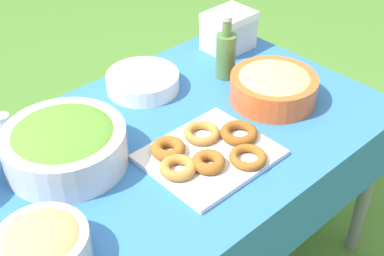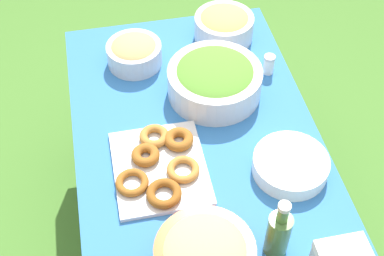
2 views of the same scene
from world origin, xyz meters
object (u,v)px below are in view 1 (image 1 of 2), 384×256
Objects in this scene: pasta_bowl at (274,86)px; cooler_box at (229,31)px; plate_stack at (143,81)px; bread_bowl at (43,245)px; olive_oil_bottle at (226,54)px; donut_platter at (208,152)px; salad_bowl at (65,144)px.

pasta_bowl is 0.39m from cooler_box.
pasta_bowl is 1.16× the size of plate_stack.
pasta_bowl is 0.92m from bread_bowl.
olive_oil_bottle reaches higher than bread_bowl.
donut_platter is at bearing 38.06° from olive_oil_bottle.
bread_bowl is at bearing 1.36° from donut_platter.
plate_stack is 0.31m from olive_oil_bottle.
plate_stack reaches higher than donut_platter.
donut_platter is 0.47m from olive_oil_bottle.
plate_stack is at bearing -145.90° from bread_bowl.
plate_stack is 1.40× the size of cooler_box.
salad_bowl is at bearing -130.35° from bread_bowl.
pasta_bowl is 1.34× the size of bread_bowl.
donut_platter is at bearing 39.04° from cooler_box.
plate_stack is at bearing -26.65° from olive_oil_bottle.
donut_platter is 1.78× the size of bread_bowl.
cooler_box is (-0.15, -0.36, 0.02)m from pasta_bowl.
bread_bowl is (0.55, 0.01, 0.04)m from donut_platter.
cooler_box is at bearing -179.29° from plate_stack.
bread_bowl is 1.21× the size of cooler_box.
plate_stack is at bearing -51.88° from pasta_bowl.
cooler_box reaches higher than bread_bowl.
salad_bowl reaches higher than bread_bowl.
cooler_box reaches higher than donut_platter.
cooler_box is at bearing -168.71° from salad_bowl.
pasta_bowl is at bearing 128.12° from plate_stack.
salad_bowl is 0.41m from donut_platter.
cooler_box reaches higher than plate_stack.
donut_platter is 0.43m from plate_stack.
bread_bowl reaches higher than donut_platter.
olive_oil_bottle is at bearing -177.71° from salad_bowl.
pasta_bowl is 0.75× the size of donut_platter.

